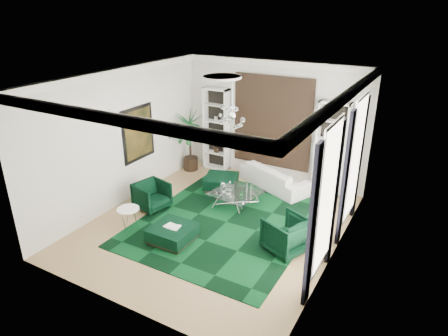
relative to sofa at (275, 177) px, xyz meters
The scene contains 30 objects.
floor 2.90m from the sofa, 98.69° to the right, with size 6.00×7.00×0.02m, color #A58557.
ceiling 4.50m from the sofa, 98.69° to the right, with size 6.00×7.00×0.02m, color white.
wall_back 1.75m from the sofa, 123.01° to the left, with size 6.00×0.02×3.80m, color silver.
wall_front 6.55m from the sofa, 93.91° to the right, with size 6.00×0.02×3.80m, color silver.
wall_left 4.73m from the sofa, 140.48° to the right, with size 0.02×7.00×3.80m, color silver.
wall_right 4.14m from the sofa, 47.81° to the right, with size 0.02×7.00×3.80m, color silver.
crown_molding 4.42m from the sofa, 98.69° to the right, with size 6.00×7.00×0.18m, color white, non-canonical shape.
ceiling_medallion 4.29m from the sofa, 99.70° to the right, with size 0.90×0.90×0.05m, color white.
tapestry 1.73m from the sofa, 125.07° to the left, with size 2.50×0.06×2.80m, color black.
shelving_left 2.65m from the sofa, 168.88° to the left, with size 0.90×0.38×2.80m, color white, non-canonical shape.
shelving_right 1.91m from the sofa, 17.19° to the left, with size 0.90×0.38×2.80m, color white, non-canonical shape.
painting 4.35m from the sofa, 146.64° to the right, with size 0.04×1.30×1.60m, color black.
window_near 4.79m from the sofa, 55.66° to the right, with size 0.03×1.10×2.90m, color white.
curtain_near_a 5.34m from the sofa, 60.86° to the right, with size 0.07×0.30×3.25m, color black.
curtain_near_b 4.10m from the sofa, 49.60° to the right, with size 0.07×0.30×3.25m, color black.
window_far 3.28m from the sofa, 27.69° to the right, with size 0.03×1.10×2.90m, color white.
curtain_far_a 3.54m from the sofa, 40.08° to the right, with size 0.07×0.30×3.25m, color black.
curtain_far_b 2.89m from the sofa, 12.55° to the right, with size 0.07×0.30×3.25m, color black.
rug 2.68m from the sofa, 95.64° to the right, with size 4.20×5.00×0.02m, color black.
sofa is the anchor object (origin of this frame).
armchair_left 3.85m from the sofa, 129.75° to the right, with size 0.82×0.85×0.77m, color black.
armchair_right 3.44m from the sofa, 62.98° to the right, with size 0.90×0.93×0.84m, color black.
coffee_table 1.76m from the sofa, 105.90° to the right, with size 1.23×1.23×0.42m, color white, non-canonical shape.
ottoman_side 1.68m from the sofa, 146.78° to the right, with size 0.95×0.95×0.42m, color black.
ottoman_front 4.15m from the sofa, 103.57° to the right, with size 0.97×0.97×0.39m, color black.
book 4.15m from the sofa, 103.57° to the right, with size 0.39×0.26×0.03m, color white.
side_table 4.70m from the sofa, 119.28° to the right, with size 0.57×0.57×0.54m, color white.
palm 3.24m from the sofa, behind, with size 1.68×1.68×2.68m, color #154E23, non-canonical shape.
chandelier 3.49m from the sofa, 95.36° to the right, with size 0.72×0.72×0.65m, color white, non-canonical shape.
table_plant 1.96m from the sofa, 95.09° to the right, with size 0.13×0.10×0.23m, color #154E23.
Camera 1 is at (4.61, -7.80, 5.38)m, focal length 32.00 mm.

